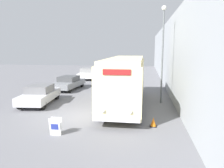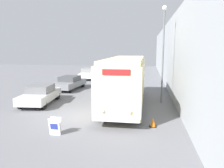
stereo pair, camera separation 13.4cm
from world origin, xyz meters
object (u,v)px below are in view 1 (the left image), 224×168
streetlamp (163,42)px  parked_car_mid (68,83)px  vintage_bus (125,79)px  parked_car_near (40,94)px  parked_car_far (87,74)px  traffic_cone (153,122)px  sign_board (55,127)px

streetlamp → parked_car_mid: bearing=153.6°
vintage_bus → parked_car_near: 6.49m
streetlamp → parked_car_far: (-9.03, 12.10, -3.79)m
vintage_bus → streetlamp: 3.89m
parked_car_far → traffic_cone: 19.25m
parked_car_near → parked_car_far: bearing=84.9°
vintage_bus → parked_car_mid: (-6.28, 5.61, -1.23)m
sign_board → traffic_cone: sign_board is taller
streetlamp → vintage_bus: bearing=-155.1°
vintage_bus → sign_board: vintage_bus is taller
sign_board → parked_car_near: parked_car_near is taller
vintage_bus → traffic_cone: 4.77m
parked_car_near → parked_car_mid: size_ratio=0.96×
streetlamp → parked_car_near: size_ratio=1.56×
traffic_cone → parked_car_far: bearing=115.5°
parked_car_near → parked_car_far: parked_car_far is taller
streetlamp → parked_car_far: bearing=126.7°
sign_board → parked_car_far: size_ratio=0.19×
sign_board → parked_car_mid: size_ratio=0.18×
parked_car_mid → traffic_cone: (8.13, -9.67, -0.45)m
streetlamp → parked_car_near: 9.88m
parked_car_mid → traffic_cone: 12.64m
parked_car_far → traffic_cone: (8.28, -17.37, -0.52)m
sign_board → traffic_cone: bearing=22.2°
streetlamp → parked_car_far: size_ratio=1.57×
vintage_bus → parked_car_mid: vintage_bus is taller
vintage_bus → parked_car_far: bearing=115.8°
sign_board → traffic_cone: (4.64, 1.89, -0.18)m
sign_board → parked_car_near: (-3.58, 5.56, 0.30)m
parked_car_near → parked_car_mid: 6.00m
sign_board → streetlamp: 9.87m
vintage_bus → traffic_cone: (1.85, -4.06, -1.68)m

